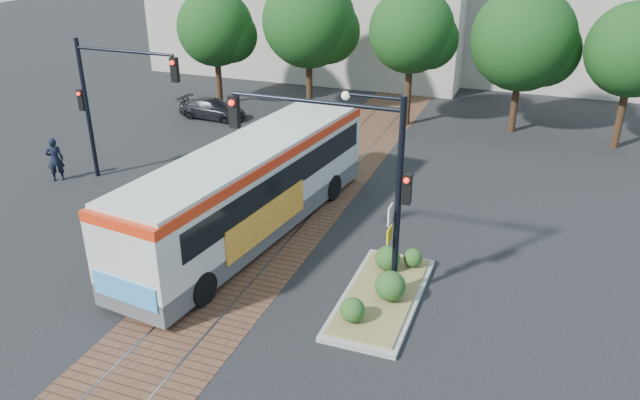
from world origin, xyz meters
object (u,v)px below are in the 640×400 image
(officer, at_px, (55,159))
(signal_pole_left, at_px, (107,92))
(signal_pole_main, at_px, (357,164))
(parked_car, at_px, (212,109))
(city_bus, at_px, (251,185))
(traffic_island, at_px, (383,289))

(officer, bearing_deg, signal_pole_left, 162.99)
(signal_pole_main, height_order, signal_pole_left, signal_pole_main)
(officer, bearing_deg, parked_car, -139.77)
(city_bus, xyz_separation_m, traffic_island, (5.52, -2.48, -1.53))
(signal_pole_left, distance_m, officer, 3.89)
(city_bus, bearing_deg, signal_pole_main, -20.26)
(signal_pole_main, xyz_separation_m, signal_pole_left, (-12.23, 4.80, -0.29))
(traffic_island, bearing_deg, signal_pole_main, 174.64)
(signal_pole_left, height_order, officer, signal_pole_left)
(signal_pole_main, bearing_deg, parked_car, 132.35)
(traffic_island, bearing_deg, city_bus, 155.80)
(city_bus, height_order, parked_car, city_bus)
(city_bus, bearing_deg, signal_pole_left, 169.93)
(signal_pole_main, bearing_deg, city_bus, 152.34)
(signal_pole_left, bearing_deg, signal_pole_main, -21.45)
(signal_pole_main, distance_m, signal_pole_left, 13.14)
(officer, bearing_deg, city_bus, 132.15)
(traffic_island, bearing_deg, officer, 165.99)
(traffic_island, height_order, officer, officer)
(traffic_island, height_order, signal_pole_main, signal_pole_main)
(parked_car, bearing_deg, city_bus, -142.61)
(signal_pole_left, bearing_deg, traffic_island, -20.36)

